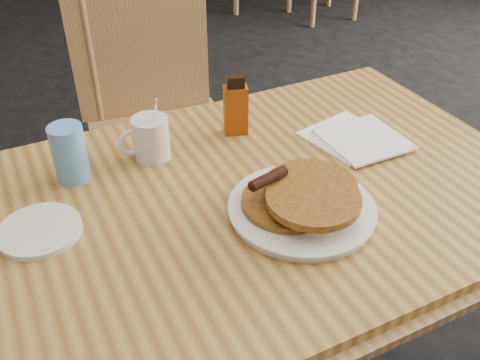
{
  "coord_description": "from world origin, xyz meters",
  "views": [
    {
      "loc": [
        -0.33,
        -0.73,
        1.42
      ],
      "look_at": [
        0.01,
        0.03,
        0.82
      ],
      "focal_mm": 40.0,
      "sensor_mm": 36.0,
      "label": 1
    }
  ],
  "objects_px": {
    "chair_main_far": "(153,98)",
    "coffee_mug": "(150,138)",
    "main_table": "(258,205)",
    "syrup_bottle": "(236,107)",
    "blue_tumbler": "(70,153)",
    "pancake_plate": "(302,203)"
  },
  "relations": [
    {
      "from": "chair_main_far",
      "to": "coffee_mug",
      "type": "bearing_deg",
      "value": -100.69
    },
    {
      "from": "main_table",
      "to": "syrup_bottle",
      "type": "bearing_deg",
      "value": 78.1
    },
    {
      "from": "blue_tumbler",
      "to": "chair_main_far",
      "type": "bearing_deg",
      "value": 60.51
    },
    {
      "from": "pancake_plate",
      "to": "coffee_mug",
      "type": "bearing_deg",
      "value": 124.09
    },
    {
      "from": "pancake_plate",
      "to": "syrup_bottle",
      "type": "distance_m",
      "value": 0.34
    },
    {
      "from": "main_table",
      "to": "syrup_bottle",
      "type": "distance_m",
      "value": 0.26
    },
    {
      "from": "syrup_bottle",
      "to": "blue_tumbler",
      "type": "bearing_deg",
      "value": -159.31
    },
    {
      "from": "chair_main_far",
      "to": "coffee_mug",
      "type": "distance_m",
      "value": 0.62
    },
    {
      "from": "coffee_mug",
      "to": "chair_main_far",
      "type": "bearing_deg",
      "value": 96.42
    },
    {
      "from": "pancake_plate",
      "to": "syrup_bottle",
      "type": "height_order",
      "value": "syrup_bottle"
    },
    {
      "from": "coffee_mug",
      "to": "syrup_bottle",
      "type": "relative_size",
      "value": 1.03
    },
    {
      "from": "syrup_bottle",
      "to": "blue_tumbler",
      "type": "xyz_separation_m",
      "value": [
        -0.39,
        -0.04,
        -0.01
      ]
    },
    {
      "from": "pancake_plate",
      "to": "blue_tumbler",
      "type": "bearing_deg",
      "value": 142.16
    },
    {
      "from": "pancake_plate",
      "to": "blue_tumbler",
      "type": "height_order",
      "value": "blue_tumbler"
    },
    {
      "from": "chair_main_far",
      "to": "pancake_plate",
      "type": "xyz_separation_m",
      "value": [
        0.06,
        -0.88,
        0.17
      ]
    },
    {
      "from": "coffee_mug",
      "to": "main_table",
      "type": "bearing_deg",
      "value": -29.6
    },
    {
      "from": "main_table",
      "to": "pancake_plate",
      "type": "distance_m",
      "value": 0.13
    },
    {
      "from": "syrup_bottle",
      "to": "blue_tumbler",
      "type": "relative_size",
      "value": 1.18
    },
    {
      "from": "blue_tumbler",
      "to": "main_table",
      "type": "bearing_deg",
      "value": -29.71
    },
    {
      "from": "chair_main_far",
      "to": "pancake_plate",
      "type": "height_order",
      "value": "chair_main_far"
    },
    {
      "from": "chair_main_far",
      "to": "pancake_plate",
      "type": "relative_size",
      "value": 3.47
    },
    {
      "from": "chair_main_far",
      "to": "pancake_plate",
      "type": "bearing_deg",
      "value": -81.71
    }
  ]
}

